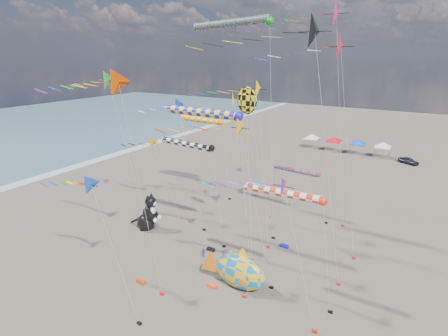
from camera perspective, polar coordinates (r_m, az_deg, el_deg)
name	(u,v)px	position (r m, az deg, el deg)	size (l,w,h in m)	color
ground	(149,319)	(31.49, -12.09, -22.96)	(260.00, 260.00, 0.00)	brown
delta_kite_0	(106,85)	(30.15, -18.73, 12.77)	(13.65, 2.38, 19.69)	#BF3800
delta_kite_1	(265,189)	(26.09, 6.71, -3.38)	(10.39, 1.89, 12.29)	#6D1996
delta_kite_2	(236,92)	(36.64, 1.91, 12.29)	(11.87, 2.15, 18.21)	#FFE907
delta_kite_3	(146,145)	(46.59, -12.62, 3.74)	(10.07, 1.76, 10.54)	#E3A504
delta_kite_4	(77,191)	(29.78, -22.84, -3.54)	(10.85, 1.80, 11.50)	blue
delta_kite_5	(299,34)	(30.96, 12.16, 20.66)	(16.69, 3.05, 23.84)	black
delta_kite_6	(177,108)	(40.70, -7.62, 9.62)	(8.66, 1.98, 15.91)	#153AB4
delta_kite_7	(338,14)	(42.84, 18.07, 22.78)	(13.14, 3.22, 26.41)	#EE1477
delta_kite_8	(222,129)	(30.46, -0.40, 6.46)	(12.46, 1.96, 15.71)	gold
delta_kite_9	(109,82)	(42.88, -18.26, 13.16)	(11.56, 2.40, 18.93)	#219131
delta_kite_10	(336,49)	(35.52, 17.80, 18.08)	(11.46, 2.57, 22.52)	red
delta_kite_11	(243,114)	(44.68, 3.05, 8.84)	(10.45, 1.85, 14.64)	#23DDDD
windsock_0	(298,171)	(45.43, 12.07, -0.52)	(7.54, 0.65, 6.68)	#CC400E
windsock_1	(287,194)	(28.73, 10.23, -4.25)	(8.27, 0.72, 10.12)	red
windsock_2	(190,145)	(37.85, -5.57, 3.72)	(8.00, 0.69, 11.57)	black
windsock_3	(206,114)	(34.00, -2.88, 8.87)	(9.71, 0.87, 15.54)	#1C13C7
windsock_4	(204,121)	(50.94, -3.31, 7.74)	(8.32, 0.85, 11.84)	orange
windsock_5	(234,24)	(39.14, 1.69, 22.47)	(10.58, 0.88, 24.00)	#17801F
angelfish_kite	(245,102)	(34.62, 3.42, 10.74)	(3.74, 3.02, 17.53)	yellow
cat_inflatable	(147,212)	(43.48, -12.51, -6.98)	(3.53, 1.76, 4.77)	black
fish_inflatable	(239,271)	(33.11, 2.53, -16.52)	(6.76, 2.68, 4.26)	#1275B8
person_adult	(231,260)	(36.07, 1.15, -14.73)	(0.68, 0.45, 1.87)	gray
child_green	(244,268)	(35.42, 3.29, -16.04)	(0.61, 0.48, 1.26)	#1A7948
child_blue	(203,252)	(38.13, -3.38, -13.58)	(0.57, 0.24, 0.97)	#2D66B8
kite_bag_0	(284,246)	(40.38, 9.80, -12.44)	(0.90, 0.44, 0.30)	#1319C2
kite_bag_1	(212,286)	(33.98, -1.97, -18.67)	(0.90, 0.44, 0.30)	#FC4315
kite_bag_2	(211,249)	(39.24, -2.16, -13.14)	(0.90, 0.44, 0.30)	black
kite_bag_3	(141,282)	(35.35, -13.42, -17.60)	(0.90, 0.44, 0.30)	red
tent_row	(346,138)	(80.11, 19.28, 4.57)	(19.20, 4.20, 3.80)	white
parked_car	(409,161)	(77.27, 27.91, 1.06)	(1.55, 3.84, 1.31)	#26262D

